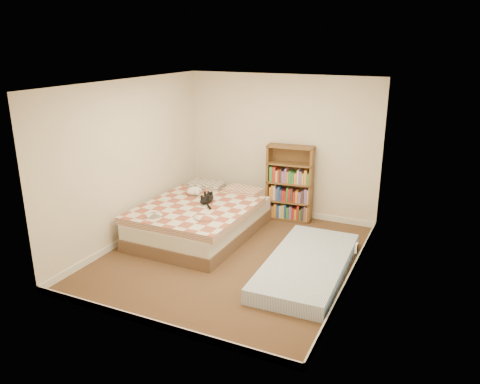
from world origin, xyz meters
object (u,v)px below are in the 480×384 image
at_px(floor_mattress, 307,266).
at_px(black_cat, 208,199).
at_px(white_dog, 194,191).
at_px(bookshelf, 290,191).
at_px(bed, 202,218).

relative_size(floor_mattress, black_cat, 3.67).
bearing_deg(black_cat, floor_mattress, -33.80).
relative_size(floor_mattress, white_dog, 7.12).
bearing_deg(floor_mattress, black_cat, 159.82).
xyz_separation_m(floor_mattress, white_dog, (-2.27, 0.87, 0.51)).
bearing_deg(bookshelf, floor_mattress, -69.23).
xyz_separation_m(bed, floor_mattress, (1.97, -0.57, -0.17)).
bearing_deg(bed, bookshelf, 50.45).
height_order(bookshelf, black_cat, bookshelf).
relative_size(bed, floor_mattress, 1.01).
bearing_deg(black_cat, bed, -158.68).
height_order(bed, bookshelf, bookshelf).
bearing_deg(black_cat, white_dog, 133.36).
relative_size(bookshelf, floor_mattress, 0.60).
height_order(black_cat, white_dog, same).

